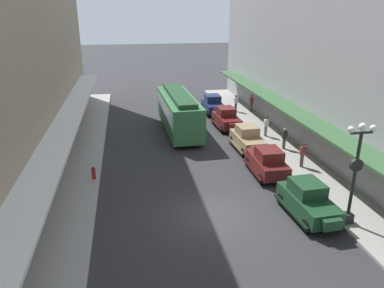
# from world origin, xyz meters

# --- Properties ---
(ground_plane) EXTENTS (200.00, 200.00, 0.00)m
(ground_plane) POSITION_xyz_m (0.00, 0.00, 0.00)
(ground_plane) COLOR #2D2D30
(sidewalk_left) EXTENTS (3.00, 60.00, 0.15)m
(sidewalk_left) POSITION_xyz_m (-7.50, 0.00, 0.07)
(sidewalk_left) COLOR #99968E
(sidewalk_left) RESTS_ON ground
(sidewalk_right) EXTENTS (3.00, 60.00, 0.15)m
(sidewalk_right) POSITION_xyz_m (7.50, 0.00, 0.07)
(sidewalk_right) COLOR #99968E
(sidewalk_right) RESTS_ON ground
(parked_car_0) EXTENTS (2.18, 4.28, 1.84)m
(parked_car_0) POSITION_xyz_m (4.61, 4.31, 0.94)
(parked_car_0) COLOR #591919
(parked_car_0) RESTS_ON ground
(parked_car_1) EXTENTS (2.23, 4.29, 1.84)m
(parked_car_1) POSITION_xyz_m (4.80, 8.83, 0.94)
(parked_car_1) COLOR #997F5B
(parked_car_1) RESTS_ON ground
(parked_car_2) EXTENTS (2.28, 4.31, 1.84)m
(parked_car_2) POSITION_xyz_m (4.67, 14.44, 0.94)
(parked_car_2) COLOR #591919
(parked_car_2) RESTS_ON ground
(parked_car_3) EXTENTS (2.31, 4.32, 1.84)m
(parked_car_3) POSITION_xyz_m (4.84, -0.86, 0.94)
(parked_car_3) COLOR #193D23
(parked_car_3) RESTS_ON ground
(parked_car_4) EXTENTS (2.15, 4.27, 1.84)m
(parked_car_4) POSITION_xyz_m (4.63, 19.55, 0.94)
(parked_car_4) COLOR #19234C
(parked_car_4) RESTS_ON ground
(streetcar) EXTENTS (2.77, 9.67, 3.46)m
(streetcar) POSITION_xyz_m (0.31, 14.12, 1.90)
(streetcar) COLOR #33723F
(streetcar) RESTS_ON ground
(lamp_post_with_clock) EXTENTS (1.42, 0.44, 5.16)m
(lamp_post_with_clock) POSITION_xyz_m (6.40, -2.04, 2.99)
(lamp_post_with_clock) COLOR black
(lamp_post_with_clock) RESTS_ON sidewalk_right
(fire_hydrant) EXTENTS (0.24, 0.24, 0.82)m
(fire_hydrant) POSITION_xyz_m (-6.35, 5.31, 0.56)
(fire_hydrant) COLOR #B21E19
(fire_hydrant) RESTS_ON sidewalk_left
(pedestrian_0) EXTENTS (0.36, 0.28, 1.67)m
(pedestrian_0) POSITION_xyz_m (7.17, 11.24, 1.01)
(pedestrian_0) COLOR slate
(pedestrian_0) RESTS_ON sidewalk_right
(pedestrian_1) EXTENTS (0.36, 0.28, 1.67)m
(pedestrian_1) POSITION_xyz_m (6.96, 19.23, 1.01)
(pedestrian_1) COLOR #4C4238
(pedestrian_1) RESTS_ON sidewalk_right
(pedestrian_2) EXTENTS (0.36, 0.28, 1.67)m
(pedestrian_2) POSITION_xyz_m (8.53, 18.93, 1.01)
(pedestrian_2) COLOR #4C4238
(pedestrian_2) RESTS_ON sidewalk_right
(pedestrian_3) EXTENTS (0.36, 0.28, 1.67)m
(pedestrian_3) POSITION_xyz_m (7.25, 4.79, 1.01)
(pedestrian_3) COLOR #4C4238
(pedestrian_3) RESTS_ON sidewalk_right
(pedestrian_4) EXTENTS (0.36, 0.24, 1.64)m
(pedestrian_4) POSITION_xyz_m (7.46, 8.17, 0.99)
(pedestrian_4) COLOR #4C4238
(pedestrian_4) RESTS_ON sidewalk_right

